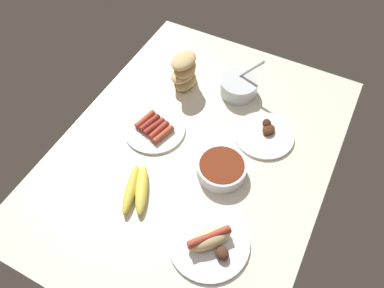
# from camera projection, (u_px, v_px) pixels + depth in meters

# --- Properties ---
(ground_plane) EXTENTS (1.20, 0.90, 0.03)m
(ground_plane) POSITION_uv_depth(u_px,v_px,m) (194.00, 153.00, 1.33)
(ground_plane) COLOR silver
(banana_bunch) EXTENTS (0.20, 0.14, 0.03)m
(banana_bunch) POSITION_uv_depth(u_px,v_px,m) (137.00, 189.00, 1.21)
(banana_bunch) COLOR #E5D14C
(banana_bunch) RESTS_ON ground_plane
(bread_stack) EXTENTS (0.13, 0.11, 0.14)m
(bread_stack) POSITION_uv_depth(u_px,v_px,m) (184.00, 71.00, 1.45)
(bread_stack) COLOR tan
(bread_stack) RESTS_ON ground_plane
(bowl_chili) EXTENTS (0.16, 0.16, 0.05)m
(bowl_chili) POSITION_uv_depth(u_px,v_px,m) (221.00, 168.00, 1.24)
(bowl_chili) COLOR white
(bowl_chili) RESTS_ON ground_plane
(plate_sausages) EXTENTS (0.22, 0.22, 0.03)m
(plate_sausages) POSITION_uv_depth(u_px,v_px,m) (155.00, 128.00, 1.36)
(plate_sausages) COLOR white
(plate_sausages) RESTS_ON ground_plane
(plate_grilled_meat) EXTENTS (0.21, 0.21, 0.03)m
(plate_grilled_meat) POSITION_uv_depth(u_px,v_px,m) (265.00, 134.00, 1.35)
(plate_grilled_meat) COLOR white
(plate_grilled_meat) RESTS_ON ground_plane
(plate_hotdog_assembled) EXTENTS (0.24, 0.24, 0.06)m
(plate_hotdog_assembled) POSITION_uv_depth(u_px,v_px,m) (209.00, 241.00, 1.10)
(plate_hotdog_assembled) COLOR white
(plate_hotdog_assembled) RESTS_ON ground_plane
(bowl_coleslaw) EXTENTS (0.14, 0.15, 0.15)m
(bowl_coleslaw) POSITION_uv_depth(u_px,v_px,m) (239.00, 86.00, 1.46)
(bowl_coleslaw) COLOR silver
(bowl_coleslaw) RESTS_ON ground_plane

